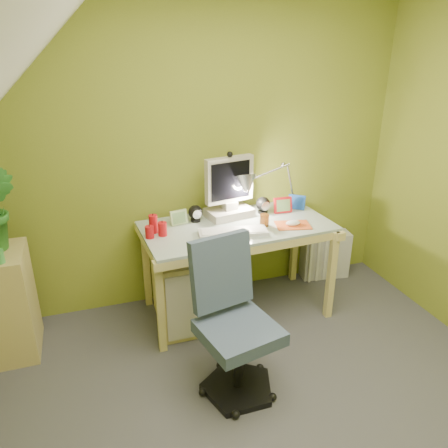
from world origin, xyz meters
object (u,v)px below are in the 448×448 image
object	(u,v)px
desk_lamp	(285,175)
side_ledge	(11,303)
task_chair	(239,332)
radiator	(325,255)
monitor	(229,182)
desk	(236,269)

from	to	relation	value
desk_lamp	side_ledge	xyz separation A→B (m)	(-2.03, -0.17, -0.64)
task_chair	radiator	bearing A→B (deg)	29.52
desk_lamp	monitor	bearing A→B (deg)	165.86
desk_lamp	radiator	xyz separation A→B (m)	(0.49, 0.09, -0.80)
task_chair	radiator	size ratio (longest dim) A/B	2.07
desk_lamp	side_ledge	world-z (taller)	desk_lamp
desk_lamp	task_chair	size ratio (longest dim) A/B	0.66
monitor	task_chair	bearing A→B (deg)	-116.39
task_chair	radiator	world-z (taller)	task_chair
desk_lamp	side_ledge	distance (m)	2.13
monitor	radiator	bearing A→B (deg)	-5.29
monitor	desk	bearing A→B (deg)	-100.79
monitor	radiator	distance (m)	1.23
desk_lamp	radiator	bearing A→B (deg)	-3.63
monitor	radiator	world-z (taller)	monitor
monitor	desk_lamp	distance (m)	0.45
side_ledge	task_chair	distance (m)	1.54
desk	task_chair	size ratio (longest dim) A/B	1.59
desk	side_ledge	bearing A→B (deg)	175.93
desk	desk_lamp	bearing A→B (deg)	18.24
desk	task_chair	xyz separation A→B (m)	(-0.28, -0.82, 0.06)
task_chair	desk	bearing A→B (deg)	58.84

